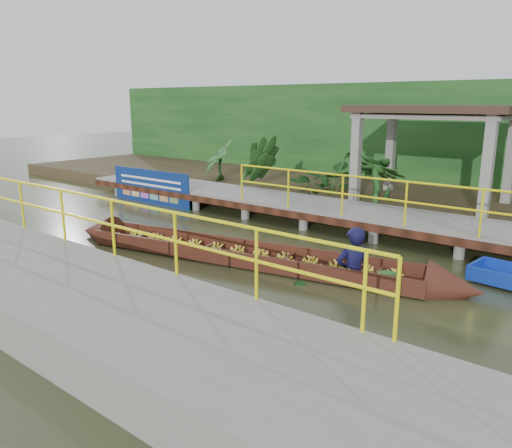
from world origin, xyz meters
The scene contains 9 objects.
ground centered at (0.00, 0.00, 0.00)m, with size 80.00×80.00×0.00m, color #2A3118.
land_strip centered at (0.00, 7.50, 0.23)m, with size 30.00×8.00×0.45m, color #2F2817.
far_dock centered at (0.02, 3.43, 0.48)m, with size 16.00×2.06×1.66m.
near_dock centered at (1.00, -4.20, 0.30)m, with size 18.00×2.40×1.73m.
pavilion centered at (3.00, 6.30, 2.82)m, with size 4.40×3.00×3.00m.
foliage_backdrop centered at (0.00, 10.00, 2.00)m, with size 30.00×0.80×4.00m, color #123A15.
vendor_boat centered at (2.00, -0.26, 0.30)m, with size 9.29×2.66×2.30m.
blue_banner centered at (-4.91, 2.48, 0.56)m, with size 3.68×0.04×1.15m.
tropical_plants centered at (1.53, 5.30, 1.15)m, with size 14.12×1.12×1.41m.
Camera 1 is at (8.00, -8.06, 3.29)m, focal length 35.00 mm.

